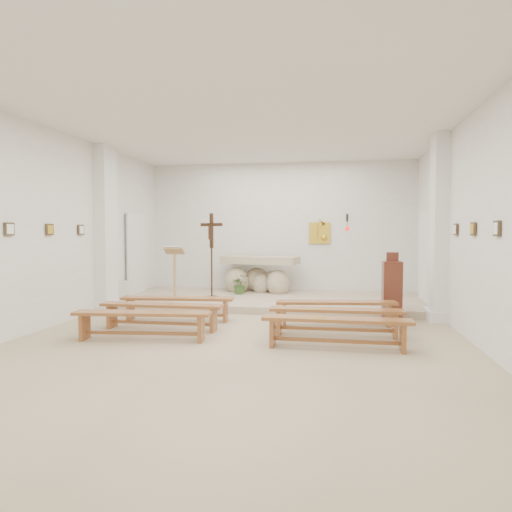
% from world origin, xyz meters
% --- Properties ---
extents(ground, '(7.00, 10.00, 0.00)m').
position_xyz_m(ground, '(0.00, 0.00, 0.00)').
color(ground, '#CAB791').
rests_on(ground, ground).
extents(wall_left, '(0.02, 10.00, 3.50)m').
position_xyz_m(wall_left, '(-3.49, 0.00, 1.75)').
color(wall_left, white).
rests_on(wall_left, ground).
extents(wall_right, '(0.02, 10.00, 3.50)m').
position_xyz_m(wall_right, '(3.49, 0.00, 1.75)').
color(wall_right, white).
rests_on(wall_right, ground).
extents(wall_back, '(7.00, 0.02, 3.50)m').
position_xyz_m(wall_back, '(0.00, 4.99, 1.75)').
color(wall_back, white).
rests_on(wall_back, ground).
extents(ceiling, '(7.00, 10.00, 0.02)m').
position_xyz_m(ceiling, '(0.00, 0.00, 3.49)').
color(ceiling, silver).
rests_on(ceiling, wall_back).
extents(sanctuary_platform, '(6.98, 3.00, 0.15)m').
position_xyz_m(sanctuary_platform, '(0.00, 3.50, 0.07)').
color(sanctuary_platform, '#BFB193').
rests_on(sanctuary_platform, ground).
extents(pilaster_left, '(0.26, 0.55, 3.50)m').
position_xyz_m(pilaster_left, '(-3.37, 2.00, 1.75)').
color(pilaster_left, white).
rests_on(pilaster_left, ground).
extents(pilaster_right, '(0.26, 0.55, 3.50)m').
position_xyz_m(pilaster_right, '(3.37, 2.00, 1.75)').
color(pilaster_right, white).
rests_on(pilaster_right, ground).
extents(gold_wall_relief, '(0.55, 0.04, 0.55)m').
position_xyz_m(gold_wall_relief, '(1.05, 4.96, 1.65)').
color(gold_wall_relief, gold).
rests_on(gold_wall_relief, wall_back).
extents(sanctuary_lamp, '(0.11, 0.36, 0.44)m').
position_xyz_m(sanctuary_lamp, '(1.75, 4.71, 1.81)').
color(sanctuary_lamp, black).
rests_on(sanctuary_lamp, wall_back).
extents(station_frame_left_front, '(0.03, 0.20, 0.20)m').
position_xyz_m(station_frame_left_front, '(-3.47, -0.80, 1.72)').
color(station_frame_left_front, '#40301C').
rests_on(station_frame_left_front, wall_left).
extents(station_frame_left_mid, '(0.03, 0.20, 0.20)m').
position_xyz_m(station_frame_left_mid, '(-3.47, 0.20, 1.72)').
color(station_frame_left_mid, '#40301C').
rests_on(station_frame_left_mid, wall_left).
extents(station_frame_left_rear, '(0.03, 0.20, 0.20)m').
position_xyz_m(station_frame_left_rear, '(-3.47, 1.20, 1.72)').
color(station_frame_left_rear, '#40301C').
rests_on(station_frame_left_rear, wall_left).
extents(station_frame_right_front, '(0.03, 0.20, 0.20)m').
position_xyz_m(station_frame_right_front, '(3.47, -0.80, 1.72)').
color(station_frame_right_front, '#40301C').
rests_on(station_frame_right_front, wall_right).
extents(station_frame_right_mid, '(0.03, 0.20, 0.20)m').
position_xyz_m(station_frame_right_mid, '(3.47, 0.20, 1.72)').
color(station_frame_right_mid, '#40301C').
rests_on(station_frame_right_mid, wall_right).
extents(station_frame_right_rear, '(0.03, 0.20, 0.20)m').
position_xyz_m(station_frame_right_rear, '(3.47, 1.20, 1.72)').
color(station_frame_right_rear, '#40301C').
rests_on(station_frame_right_rear, wall_right).
extents(radiator_left, '(0.10, 0.85, 0.52)m').
position_xyz_m(radiator_left, '(-3.43, 2.70, 0.27)').
color(radiator_left, silver).
rests_on(radiator_left, ground).
extents(radiator_right, '(0.10, 0.85, 0.52)m').
position_xyz_m(radiator_right, '(3.43, 2.70, 0.27)').
color(radiator_right, silver).
rests_on(radiator_right, ground).
extents(altar, '(2.03, 1.10, 0.99)m').
position_xyz_m(altar, '(-0.45, 4.41, 0.53)').
color(altar, beige).
rests_on(altar, sanctuary_platform).
extents(lectern, '(0.48, 0.42, 1.21)m').
position_xyz_m(lectern, '(-2.19, 2.94, 0.75)').
color(lectern, tan).
rests_on(lectern, sanctuary_platform).
extents(crucifix_stand, '(0.57, 0.26, 1.96)m').
position_xyz_m(crucifix_stand, '(-1.38, 3.20, 1.28)').
color(crucifix_stand, '#341E10').
rests_on(crucifix_stand, sanctuary_platform).
extents(potted_plant, '(0.56, 0.53, 0.48)m').
position_xyz_m(potted_plant, '(-0.84, 3.90, 0.39)').
color(potted_plant, '#365D25').
rests_on(potted_plant, sanctuary_platform).
extents(donation_pedestal, '(0.35, 0.35, 1.29)m').
position_xyz_m(donation_pedestal, '(2.52, 1.90, 0.57)').
color(donation_pedestal, '#522317').
rests_on(donation_pedestal, ground).
extents(bench_left_front, '(2.14, 0.51, 0.45)m').
position_xyz_m(bench_left_front, '(-1.47, 1.12, 0.34)').
color(bench_left_front, brown).
rests_on(bench_left_front, ground).
extents(bench_right_front, '(2.15, 0.62, 0.45)m').
position_xyz_m(bench_right_front, '(1.47, 1.12, 0.34)').
color(bench_right_front, brown).
rests_on(bench_right_front, ground).
extents(bench_left_second, '(2.12, 0.34, 0.45)m').
position_xyz_m(bench_left_second, '(-1.47, 0.32, 0.34)').
color(bench_left_second, brown).
rests_on(bench_left_second, ground).
extents(bench_right_second, '(2.13, 0.36, 0.45)m').
position_xyz_m(bench_right_second, '(1.47, 0.32, 0.34)').
color(bench_right_second, brown).
rests_on(bench_right_second, ground).
extents(bench_left_third, '(2.15, 0.55, 0.45)m').
position_xyz_m(bench_left_third, '(-1.47, -0.48, 0.34)').
color(bench_left_third, brown).
rests_on(bench_left_third, ground).
extents(bench_right_third, '(2.13, 0.36, 0.45)m').
position_xyz_m(bench_right_third, '(1.47, -0.48, 0.34)').
color(bench_right_third, brown).
rests_on(bench_right_third, ground).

